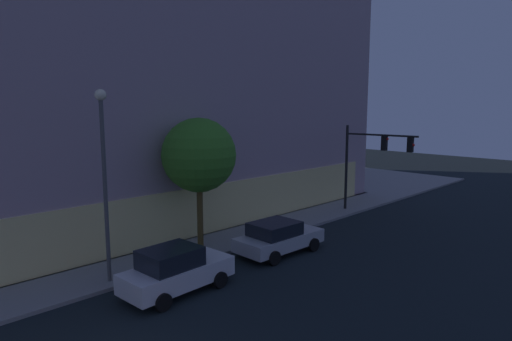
# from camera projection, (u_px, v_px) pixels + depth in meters

# --- Properties ---
(modern_building) EXTENTS (31.95, 25.87, 19.39)m
(modern_building) POSITION_uv_depth(u_px,v_px,m) (97.00, 69.00, 31.96)
(modern_building) COLOR #4C4C51
(modern_building) RESTS_ON ground
(traffic_light_far_corner) EXTENTS (0.65, 4.78, 5.62)m
(traffic_light_far_corner) POSITION_uv_depth(u_px,v_px,m) (373.00, 153.00, 28.25)
(traffic_light_far_corner) COLOR black
(traffic_light_far_corner) RESTS_ON sidewalk_corner
(street_lamp_sidewalk) EXTENTS (0.44, 0.44, 7.53)m
(street_lamp_sidewalk) POSITION_uv_depth(u_px,v_px,m) (104.00, 162.00, 16.99)
(street_lamp_sidewalk) COLOR #525252
(street_lamp_sidewalk) RESTS_ON sidewalk_corner
(sidewalk_tree) EXTENTS (3.61, 3.61, 6.34)m
(sidewalk_tree) POSITION_uv_depth(u_px,v_px,m) (199.00, 155.00, 21.43)
(sidewalk_tree) COLOR brown
(sidewalk_tree) RESTS_ON sidewalk_corner
(car_white) EXTENTS (4.43, 2.19, 1.80)m
(car_white) POSITION_uv_depth(u_px,v_px,m) (176.00, 270.00, 16.80)
(car_white) COLOR silver
(car_white) RESTS_ON ground
(car_silver) EXTENTS (4.52, 2.29, 1.58)m
(car_silver) POSITION_uv_depth(u_px,v_px,m) (278.00, 237.00, 21.30)
(car_silver) COLOR #B7BABF
(car_silver) RESTS_ON ground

